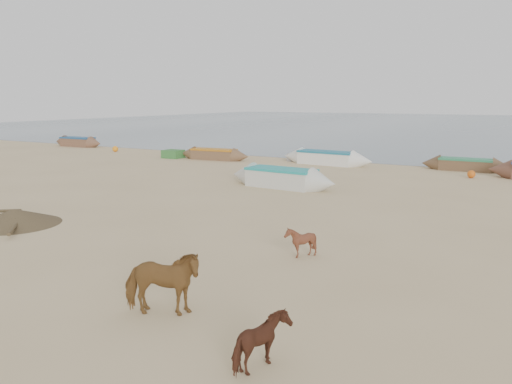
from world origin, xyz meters
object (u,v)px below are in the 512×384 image
cow_adult (162,283)px  near_canoe (281,178)px  calf_right (263,343)px  calf_front (301,242)px

cow_adult → near_canoe: (-4.58, 14.86, -0.22)m
cow_adult → calf_right: bearing=-131.1°
cow_adult → calf_front: (0.91, 4.92, -0.26)m
calf_right → near_canoe: bearing=14.1°
cow_adult → calf_front: cow_adult is taller
calf_front → near_canoe: (-5.49, 9.94, 0.03)m
cow_adult → calf_right: cow_adult is taller
cow_adult → near_canoe: size_ratio=0.28×
cow_adult → calf_front: bearing=-34.7°
calf_right → near_canoe: (-7.39, 15.71, 0.01)m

